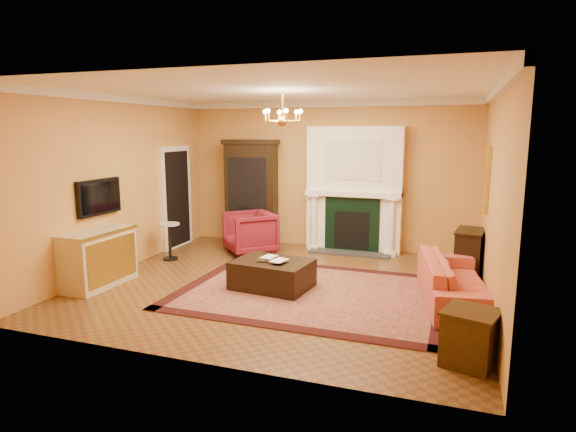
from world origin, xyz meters
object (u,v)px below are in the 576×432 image
at_px(wingback_armchair, 250,231).
at_px(leather_ottoman, 272,274).
at_px(coral_sofa, 456,273).
at_px(china_cabinet, 252,195).
at_px(console_table, 469,254).
at_px(pedestal_table, 170,239).
at_px(commode, 98,258).
at_px(end_table, 470,339).

distance_m(wingback_armchair, leather_ottoman, 2.27).
bearing_deg(coral_sofa, china_cabinet, 50.25).
relative_size(wingback_armchair, leather_ottoman, 0.80).
xyz_separation_m(china_cabinet, console_table, (4.37, -1.09, -0.68)).
relative_size(china_cabinet, leather_ottoman, 1.86).
xyz_separation_m(coral_sofa, leather_ottoman, (-2.68, -0.26, -0.20)).
bearing_deg(console_table, china_cabinet, 173.70).
xyz_separation_m(wingback_armchair, console_table, (4.07, -0.29, -0.07)).
bearing_deg(leather_ottoman, coral_sofa, 12.42).
xyz_separation_m(wingback_armchair, pedestal_table, (-1.23, -0.96, -0.05)).
height_order(wingback_armchair, console_table, wingback_armchair).
bearing_deg(china_cabinet, console_table, -21.09).
distance_m(pedestal_table, commode, 1.72).
xyz_separation_m(pedestal_table, leather_ottoman, (2.43, -0.95, -0.18)).
distance_m(pedestal_table, leather_ottoman, 2.61).
bearing_deg(end_table, wingback_armchair, 138.47).
distance_m(commode, console_table, 6.00).
bearing_deg(wingback_armchair, pedestal_table, -95.11).
distance_m(end_table, leather_ottoman, 3.26).
bearing_deg(china_cabinet, coral_sofa, -37.53).
distance_m(china_cabinet, coral_sofa, 4.88).
height_order(coral_sofa, leather_ottoman, coral_sofa).
height_order(wingback_armchair, coral_sofa, wingback_armchair).
bearing_deg(coral_sofa, console_table, -17.47).
distance_m(china_cabinet, wingback_armchair, 1.05).
height_order(console_table, leather_ottoman, console_table).
bearing_deg(end_table, pedestal_table, 153.67).
distance_m(console_table, leather_ottoman, 3.30).
bearing_deg(wingback_armchair, leather_ottoman, -11.02).
bearing_deg(wingback_armchair, end_table, 5.29).
bearing_deg(end_table, leather_ottoman, 149.69).
xyz_separation_m(coral_sofa, console_table, (0.20, 1.36, -0.04)).
height_order(coral_sofa, console_table, coral_sofa).
distance_m(wingback_armchair, end_table, 5.37).
bearing_deg(coral_sofa, pedestal_table, 73.03).
distance_m(china_cabinet, commode, 3.70).
height_order(china_cabinet, console_table, china_cabinet).
relative_size(pedestal_table, commode, 0.59).
height_order(commode, end_table, commode).
height_order(china_cabinet, leather_ottoman, china_cabinet).
bearing_deg(leather_ottoman, pedestal_table, 165.51).
height_order(china_cabinet, end_table, china_cabinet).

